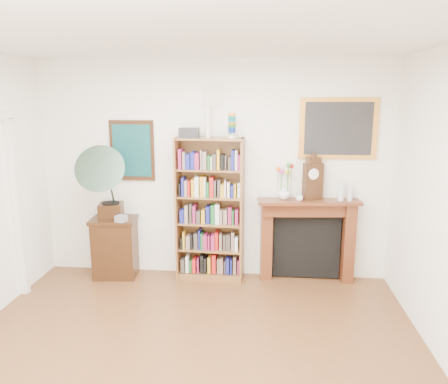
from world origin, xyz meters
The scene contains 14 objects.
room centered at (0.00, 0.00, 1.40)m, with size 4.51×5.01×2.81m.
teal_poster centered at (-1.05, 2.48, 1.65)m, with size 0.58×0.04×0.78m.
small_picture centered at (0.00, 2.48, 2.35)m, with size 0.26×0.04×0.30m.
gilt_painting centered at (1.55, 2.48, 1.95)m, with size 0.95×0.04×0.75m.
bookshelf centered at (-0.02, 2.33, 1.03)m, with size 0.86×0.35×2.12m.
side_cabinet centered at (-1.27, 2.27, 0.40)m, with size 0.58×0.42×0.79m, color black.
fireplace centered at (1.22, 2.40, 0.63)m, with size 1.29×0.41×1.07m.
gramophone centered at (-1.32, 2.17, 1.34)m, with size 0.71×0.83×0.97m.
cd_stack centered at (-1.12, 2.13, 0.83)m, with size 0.12×0.12×0.08m, color #A9A9B5.
mantel_clock centered at (1.26, 2.39, 1.33)m, with size 0.26×0.20×0.53m.
flower_vase centered at (0.91, 2.38, 1.16)m, with size 0.17×0.17×0.17m, color white.
teacup centered at (1.10, 2.29, 1.11)m, with size 0.09×0.09×0.07m, color white.
bottle_left centered at (1.61, 2.36, 1.19)m, with size 0.07×0.07×0.24m, color silver.
bottle_right centered at (1.72, 2.37, 1.17)m, with size 0.06×0.06×0.20m, color silver.
Camera 1 is at (0.65, -3.01, 2.36)m, focal length 35.00 mm.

